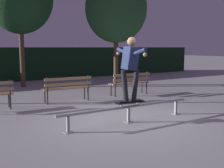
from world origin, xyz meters
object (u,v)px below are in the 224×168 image
(grind_rail, at_px, (128,110))
(skateboarder, at_px, (130,64))
(park_bench_left_center, at_px, (67,86))
(park_bench_right_center, at_px, (130,81))
(skateboard, at_px, (130,102))
(tree_far_right, at_px, (116,9))

(grind_rail, distance_m, skateboarder, 1.11)
(park_bench_left_center, bearing_deg, park_bench_right_center, 0.00)
(skateboard, relative_size, tree_far_right, 0.15)
(park_bench_left_center, bearing_deg, tree_far_right, 36.53)
(grind_rail, relative_size, park_bench_left_center, 2.29)
(skateboarder, xyz_separation_m, park_bench_right_center, (2.21, 3.11, -0.89))
(tree_far_right, bearing_deg, park_bench_left_center, -143.47)
(grind_rail, bearing_deg, tree_far_right, 60.31)
(park_bench_right_center, bearing_deg, skateboarder, -125.39)
(grind_rail, xyz_separation_m, park_bench_left_center, (-0.30, 3.11, 0.22))
(skateboarder, bearing_deg, grind_rail, 179.55)
(skateboarder, distance_m, tree_far_right, 6.97)
(tree_far_right, bearing_deg, skateboard, -119.39)
(park_bench_right_center, bearing_deg, skateboard, -125.43)
(skateboard, bearing_deg, park_bench_left_center, 96.29)
(grind_rail, bearing_deg, park_bench_left_center, 95.56)
(skateboarder, bearing_deg, park_bench_left_center, 96.34)
(skateboard, xyz_separation_m, skateboarder, (0.00, -0.00, 0.94))
(park_bench_left_center, height_order, tree_far_right, tree_far_right)
(skateboard, bearing_deg, skateboarder, -6.59)
(tree_far_right, bearing_deg, grind_rail, -119.69)
(park_bench_left_center, height_order, park_bench_right_center, same)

